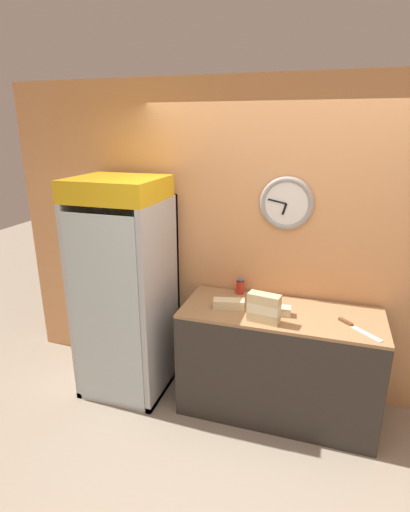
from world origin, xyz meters
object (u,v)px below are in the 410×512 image
at_px(beverage_cooler, 127,277).
at_px(sandwich_flat_right, 277,310).
at_px(sandwich_stack_top, 264,299).
at_px(chefs_knife, 353,326).
at_px(condiment_jar, 240,286).
at_px(sandwich_stack_middle, 264,308).
at_px(sandwich_flat_left, 229,304).
at_px(sandwich_stack_bottom, 263,317).

height_order(beverage_cooler, sandwich_flat_right, beverage_cooler).
distance_m(sandwich_stack_top, chefs_knife, 0.67).
xyz_separation_m(sandwich_flat_right, condiment_jar, (-0.37, 0.31, 0.03)).
bearing_deg(beverage_cooler, sandwich_flat_right, -2.51).
relative_size(beverage_cooler, sandwich_stack_top, 7.68).
bearing_deg(sandwich_stack_top, condiment_jar, 121.84).
height_order(beverage_cooler, chefs_knife, beverage_cooler).
bearing_deg(sandwich_stack_middle, sandwich_flat_left, 154.37).
xyz_separation_m(sandwich_flat_left, chefs_knife, (0.95, -0.04, -0.03)).
height_order(sandwich_stack_middle, sandwich_flat_left, sandwich_stack_middle).
distance_m(sandwich_stack_top, sandwich_flat_left, 0.37).
bearing_deg(sandwich_flat_left, sandwich_stack_top, -25.63).
bearing_deg(sandwich_flat_right, sandwich_stack_bottom, -118.82).
relative_size(beverage_cooler, sandwich_stack_middle, 7.68).
distance_m(sandwich_flat_left, chefs_knife, 0.95).
distance_m(sandwich_stack_bottom, sandwich_flat_left, 0.34).
relative_size(sandwich_stack_bottom, condiment_jar, 1.93).
bearing_deg(sandwich_flat_left, sandwich_stack_middle, -25.63).
distance_m(sandwich_flat_right, condiment_jar, 0.49).
distance_m(sandwich_stack_top, condiment_jar, 0.56).
xyz_separation_m(sandwich_flat_right, chefs_knife, (0.56, -0.04, -0.03)).
bearing_deg(sandwich_flat_right, sandwich_stack_middle, -118.82).
distance_m(beverage_cooler, sandwich_stack_bottom, 1.26).
bearing_deg(sandwich_flat_right, beverage_cooler, 177.49).
bearing_deg(beverage_cooler, sandwich_stack_top, -9.60).
distance_m(sandwich_stack_bottom, sandwich_flat_right, 0.17).
bearing_deg(sandwich_stack_middle, beverage_cooler, 170.40).
bearing_deg(sandwich_flat_left, condiment_jar, 86.91).
relative_size(beverage_cooler, sandwich_flat_left, 7.27).
relative_size(sandwich_stack_middle, condiment_jar, 1.94).
bearing_deg(sandwich_flat_right, sandwich_stack_top, -118.82).
height_order(sandwich_flat_left, chefs_knife, sandwich_flat_left).
height_order(sandwich_stack_top, chefs_knife, sandwich_stack_top).
relative_size(sandwich_flat_right, chefs_knife, 0.70).
bearing_deg(sandwich_flat_right, chefs_knife, -4.33).
distance_m(sandwich_stack_middle, sandwich_flat_left, 0.35).
height_order(beverage_cooler, sandwich_stack_bottom, beverage_cooler).
bearing_deg(sandwich_stack_middle, sandwich_stack_top, 0.00).
relative_size(sandwich_stack_top, sandwich_flat_right, 1.19).
bearing_deg(sandwich_stack_middle, chefs_knife, 9.70).
distance_m(beverage_cooler, sandwich_flat_left, 0.94).
height_order(beverage_cooler, condiment_jar, beverage_cooler).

